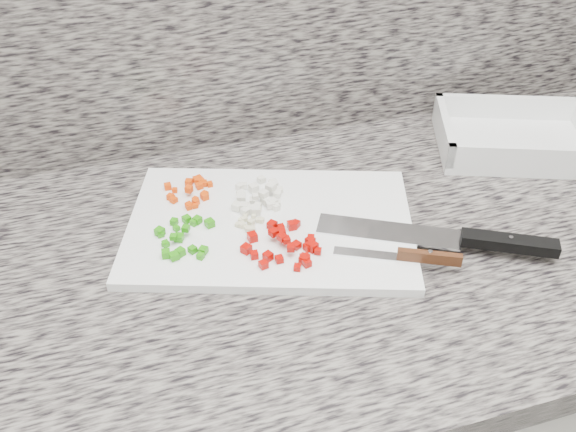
{
  "coord_description": "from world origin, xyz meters",
  "views": [
    {
      "loc": [
        -0.23,
        0.8,
        1.47
      ],
      "look_at": [
        -0.03,
        1.47,
        0.93
      ],
      "focal_mm": 40.0,
      "sensor_mm": 36.0,
      "label": 1
    }
  ],
  "objects": [
    {
      "name": "cutting_board",
      "position": [
        -0.05,
        1.49,
        0.91
      ],
      "size": [
        0.46,
        0.38,
        0.01
      ],
      "primitive_type": "cube",
      "rotation": [
        0.0,
        0.0,
        -0.33
      ],
      "color": "white",
      "rests_on": "countertop"
    },
    {
      "name": "tray",
      "position": [
        0.4,
        1.58,
        0.92
      ],
      "size": [
        0.3,
        0.26,
        0.05
      ],
      "rotation": [
        0.0,
        0.0,
        -0.37
      ],
      "color": "white",
      "rests_on": "countertop"
    },
    {
      "name": "green_pepper_pile",
      "position": [
        -0.17,
        1.48,
        0.92
      ],
      "size": [
        0.08,
        0.09,
        0.02
      ],
      "color": "#24860C",
      "rests_on": "cutting_board"
    },
    {
      "name": "garlic_pile",
      "position": [
        -0.08,
        1.49,
        0.92
      ],
      "size": [
        0.05,
        0.05,
        0.01
      ],
      "color": "beige",
      "rests_on": "cutting_board"
    },
    {
      "name": "chef_knife",
      "position": [
        0.19,
        1.37,
        0.92
      ],
      "size": [
        0.3,
        0.18,
        0.02
      ],
      "rotation": [
        0.0,
        0.0,
        -0.5
      ],
      "color": "silver",
      "rests_on": "cutting_board"
    },
    {
      "name": "carrot_pile",
      "position": [
        -0.14,
        1.59,
        0.92
      ],
      "size": [
        0.07,
        0.08,
        0.02
      ],
      "color": "#D53B04",
      "rests_on": "cutting_board"
    },
    {
      "name": "countertop",
      "position": [
        0.0,
        1.44,
        0.88
      ],
      "size": [
        3.96,
        0.64,
        0.04
      ],
      "primitive_type": "cube",
      "color": "slate",
      "rests_on": "cabinet"
    },
    {
      "name": "red_pepper_pile",
      "position": [
        -0.04,
        1.43,
        0.92
      ],
      "size": [
        0.1,
        0.11,
        0.02
      ],
      "color": "#A00702",
      "rests_on": "cutting_board"
    },
    {
      "name": "paring_knife",
      "position": [
        0.11,
        1.35,
        0.92
      ],
      "size": [
        0.15,
        0.09,
        0.02
      ],
      "rotation": [
        0.0,
        0.0,
        -0.47
      ],
      "color": "silver",
      "rests_on": "cutting_board"
    },
    {
      "name": "onion_pile",
      "position": [
        -0.05,
        1.54,
        0.92
      ],
      "size": [
        0.09,
        0.09,
        0.02
      ],
      "color": "silver",
      "rests_on": "cutting_board"
    }
  ]
}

